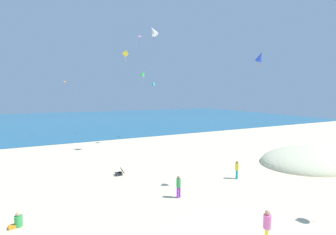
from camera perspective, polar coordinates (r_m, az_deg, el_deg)
The scene contains 15 objects.
ground_plane at distance 17.58m, azimuth -3.51°, elevation -15.58°, with size 120.00×120.00×0.00m, color beige.
ocean_water at distance 62.58m, azimuth -19.76°, elevation -0.51°, with size 120.00×60.00×0.05m, color #236084.
dune_mound at distance 25.89m, azimuth 32.79°, elevation -9.50°, with size 10.80×7.56×2.71m, color beige.
beach_chair_near_camera at distance 18.85m, azimuth -12.14°, elevation -13.42°, with size 0.69×0.61×0.54m.
person_0 at distance 14.01m, azimuth -34.04°, elevation -21.13°, with size 0.64×0.43×0.74m.
person_2 at distance 18.27m, azimuth 17.22°, elevation -12.35°, with size 0.36×0.36×1.38m.
person_4 at distance 14.50m, azimuth 2.73°, elevation -16.87°, with size 0.31×0.31×1.40m.
person_5 at distance 11.25m, azimuth 23.98°, elevation -23.87°, with size 0.44×0.44×1.57m.
kite_pink at distance 37.19m, azimuth -7.33°, elevation 19.87°, with size 0.81×0.83×1.78m.
kite_white at distance 25.83m, azimuth -3.77°, elevation 21.17°, with size 1.29×1.36×1.60m.
kite_orange at distance 37.59m, azimuth -24.97°, elevation 8.28°, with size 0.63×0.69×1.67m.
kite_teal at distance 33.41m, azimuth -3.77°, elevation 8.71°, with size 0.76×0.72×1.26m.
kite_blue at distance 15.85m, azimuth 22.49°, elevation 14.18°, with size 0.60×0.75×0.99m.
kite_green at distance 29.17m, azimuth -6.33°, elevation 11.11°, with size 0.94×0.89×1.41m.
kite_yellow at distance 28.35m, azimuth -10.77°, elevation 15.67°, with size 0.80×0.34×1.38m.
Camera 1 is at (-6.11, -5.21, 6.36)m, focal length 23.85 mm.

